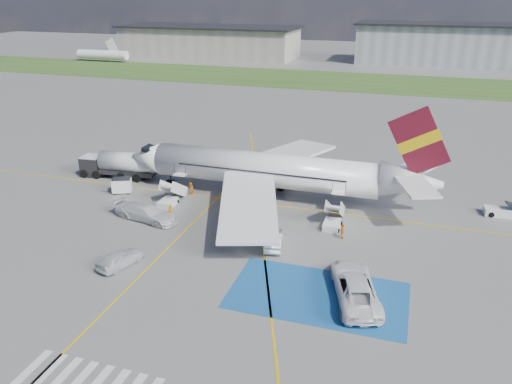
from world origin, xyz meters
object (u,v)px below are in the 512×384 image
fuel_tanker (120,167)px  airliner (276,171)px  gpu_cart (122,186)px  car_silver_b (274,239)px  car_silver_a (120,258)px  belt_loader (508,213)px  van_white_a (355,283)px  van_white_b (146,210)px

fuel_tanker → airliner: bearing=-6.7°
gpu_cart → car_silver_b: 22.07m
gpu_cart → car_silver_a: gpu_cart is taller
fuel_tanker → belt_loader: fuel_tanker is taller
car_silver_a → airliner: bearing=-97.6°
airliner → car_silver_a: (-8.91, -18.82, -2.64)m
car_silver_b → gpu_cart: bearing=-31.2°
belt_loader → van_white_a: 24.48m
airliner → car_silver_b: 11.93m
fuel_tanker → car_silver_a: (12.11, -19.47, -0.67)m
car_silver_a → car_silver_b: 14.02m
airliner → car_silver_a: 20.99m
gpu_cart → van_white_b: (6.40, -5.77, 0.27)m
car_silver_a → van_white_b: bearing=-56.3°
belt_loader → car_silver_a: (-33.94, -21.74, 0.37)m
gpu_cart → belt_loader: bearing=-14.8°
fuel_tanker → van_white_b: 14.07m
belt_loader → van_white_b: size_ratio=0.94×
gpu_cart → van_white_a: bearing=-48.5°
belt_loader → van_white_a: (-13.76, -20.22, 0.86)m
fuel_tanker → car_silver_a: bearing=-63.1°
airliner → van_white_b: airliner is taller
belt_loader → car_silver_a: 40.30m
fuel_tanker → gpu_cart: fuel_tanker is taller
car_silver_a → belt_loader: bearing=-129.6°
airliner → fuel_tanker: bearing=178.2°
belt_loader → car_silver_a: belt_loader is taller
fuel_tanker → van_white_b: size_ratio=1.80×
gpu_cart → fuel_tanker: bearing=100.2°
gpu_cart → belt_loader: (42.94, 6.86, -0.45)m
airliner → car_silver_b: bearing=-75.5°
car_silver_b → van_white_a: 10.33m
car_silver_b → van_white_b: 14.50m
gpu_cart → car_silver_a: 17.39m
gpu_cart → van_white_a: 32.09m
fuel_tanker → gpu_cart: 5.58m
van_white_a → airliner: bearing=-73.9°
gpu_cart → car_silver_b: size_ratio=0.57×
car_silver_b → airliner: bearing=-87.4°
belt_loader → fuel_tanker: bearing=176.8°
fuel_tanker → car_silver_b: (23.93, -11.92, -0.68)m
belt_loader → van_white_b: (-36.53, -12.63, 0.72)m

